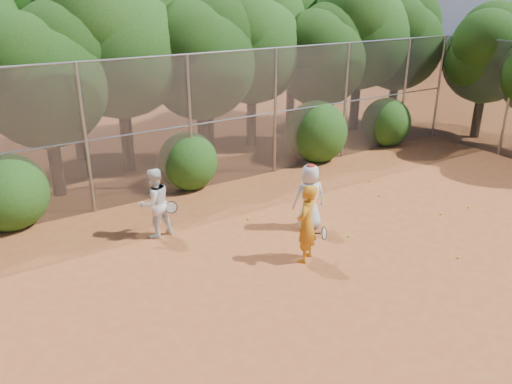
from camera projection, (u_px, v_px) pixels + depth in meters
ground at (355, 264)px, 11.03m from camera, size 80.00×80.00×0.00m
fence_back at (217, 119)px, 14.87m from camera, size 20.05×0.09×4.03m
fence_side at (509, 99)px, 17.63m from camera, size 0.09×6.09×4.03m
tree_2 at (43, 71)px, 13.54m from camera, size 3.99×3.47×5.47m
tree_3 at (118, 34)px, 15.28m from camera, size 4.89×4.26×6.70m
tree_4 at (201, 52)px, 16.31m from camera, size 4.19×3.64×5.73m
tree_5 at (252, 37)px, 18.08m from camera, size 4.51×3.92×6.17m
tree_6 at (322, 52)px, 18.77m from camera, size 3.86×3.36×5.29m
tree_7 at (361, 26)px, 20.21m from camera, size 4.77×4.14×6.53m
tree_8 at (400, 36)px, 21.15m from camera, size 4.25×3.70×5.82m
tree_10 at (66, 23)px, 16.41m from camera, size 5.15×4.48×7.06m
tree_11 at (207, 32)px, 18.78m from camera, size 4.64×4.03×6.35m
tree_12 at (293, 18)px, 21.39m from camera, size 5.02×4.37×6.88m
tree_13 at (489, 50)px, 19.41m from camera, size 3.86×3.36×5.29m
bush_0 at (7, 189)px, 12.53m from camera, size 2.00×2.00×2.00m
bush_1 at (188, 159)px, 15.09m from camera, size 1.80×1.80×1.80m
bush_2 at (316, 129)px, 17.53m from camera, size 2.20×2.20×2.20m
bush_3 at (386, 120)px, 19.35m from camera, size 1.90×1.90×1.90m
player_yellow at (307, 224)px, 10.90m from camera, size 0.89×0.71×1.79m
player_teen at (309, 197)px, 12.42m from camera, size 0.94×0.74×1.72m
player_white at (155, 203)px, 12.01m from camera, size 0.94×0.81×1.74m
ball_0 at (441, 214)px, 13.44m from camera, size 0.07×0.07×0.07m
ball_1 at (380, 195)px, 14.65m from camera, size 0.07×0.07×0.07m
ball_2 at (458, 257)px, 11.26m from camera, size 0.07×0.07×0.07m
ball_3 at (468, 207)px, 13.86m from camera, size 0.07×0.07×0.07m
ball_4 at (349, 236)px, 12.23m from camera, size 0.07×0.07×0.07m
ball_5 at (370, 181)px, 15.73m from camera, size 0.07×0.07×0.07m
ball_6 at (248, 219)px, 13.15m from camera, size 0.07×0.07×0.07m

